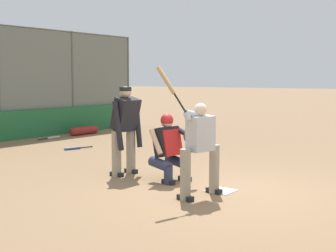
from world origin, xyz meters
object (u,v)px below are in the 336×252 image
object	(u,v)px
umpire_home	(125,128)
spare_bat_near_backstop	(75,148)
catcher_behind_plate	(170,146)
spare_bat_by_padding	(52,138)
batter_at_plate	(200,146)
equipment_bag_dugout_side	(84,131)

from	to	relation	value
umpire_home	spare_bat_near_backstop	world-z (taller)	umpire_home
catcher_behind_plate	spare_bat_by_padding	size ratio (longest dim) A/B	1.37
batter_at_plate	catcher_behind_plate	distance (m)	1.26
catcher_behind_plate	umpire_home	size ratio (longest dim) A/B	0.72
catcher_behind_plate	equipment_bag_dugout_side	distance (m)	7.76
spare_bat_by_padding	equipment_bag_dugout_side	size ratio (longest dim) A/B	0.74
catcher_behind_plate	batter_at_plate	bearing A→B (deg)	67.65
batter_at_plate	spare_bat_by_padding	xyz separation A→B (m)	(-3.25, -7.69, -0.78)
umpire_home	equipment_bag_dugout_side	size ratio (longest dim) A/B	1.41
batter_at_plate	spare_bat_by_padding	distance (m)	8.38
batter_at_plate	spare_bat_near_backstop	world-z (taller)	batter_at_plate
batter_at_plate	umpire_home	size ratio (longest dim) A/B	1.20
batter_at_plate	spare_bat_near_backstop	xyz separation A→B (m)	(-2.18, -5.40, -0.78)
equipment_bag_dugout_side	catcher_behind_plate	bearing A→B (deg)	58.97
spare_bat_near_backstop	spare_bat_by_padding	size ratio (longest dim) A/B	0.87
spare_bat_near_backstop	equipment_bag_dugout_side	size ratio (longest dim) A/B	0.64
spare_bat_by_padding	umpire_home	bearing A→B (deg)	-122.52
spare_bat_by_padding	equipment_bag_dugout_side	bearing A→B (deg)	-6.17
umpire_home	equipment_bag_dugout_side	xyz separation A→B (m)	(-4.07, -5.61, -0.80)
batter_at_plate	spare_bat_near_backstop	distance (m)	5.87
spare_bat_near_backstop	equipment_bag_dugout_side	distance (m)	3.36
umpire_home	spare_bat_by_padding	bearing A→B (deg)	-114.69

